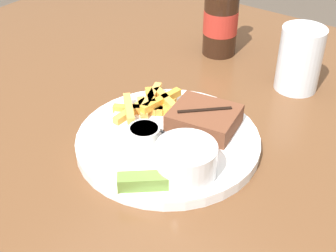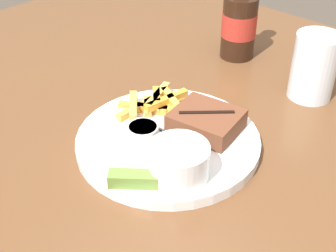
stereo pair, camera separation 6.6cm
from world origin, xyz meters
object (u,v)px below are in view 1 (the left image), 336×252
(beer_bottle, at_px, (221,20))
(drinking_glass, at_px, (300,59))
(coleslaw_cup, at_px, (186,159))
(pickle_spear, at_px, (144,181))
(fork_utensil, at_px, (133,118))
(knife_utensil, at_px, (187,127))
(dinner_plate, at_px, (168,141))
(steak_portion, at_px, (204,119))
(dipping_sauce_cup, at_px, (144,135))

(beer_bottle, relative_size, drinking_glass, 1.73)
(coleslaw_cup, xyz_separation_m, drinking_glass, (0.02, 0.34, 0.01))
(pickle_spear, relative_size, fork_utensil, 0.52)
(fork_utensil, relative_size, beer_bottle, 0.65)
(pickle_spear, xyz_separation_m, knife_utensil, (-0.03, 0.15, -0.01))
(drinking_glass, bearing_deg, fork_utensil, -120.28)
(dinner_plate, height_order, fork_utensil, fork_utensil)
(dinner_plate, distance_m, pickle_spear, 0.12)
(dinner_plate, bearing_deg, fork_utensil, 176.57)
(steak_portion, distance_m, beer_bottle, 0.31)
(coleslaw_cup, relative_size, fork_utensil, 0.63)
(dipping_sauce_cup, xyz_separation_m, fork_utensil, (-0.06, 0.04, -0.02))
(knife_utensil, relative_size, drinking_glass, 1.38)
(dinner_plate, height_order, beer_bottle, beer_bottle)
(coleslaw_cup, relative_size, drinking_glass, 0.71)
(pickle_spear, xyz_separation_m, fork_utensil, (-0.12, 0.12, -0.01))
(steak_portion, bearing_deg, pickle_spear, -86.53)
(drinking_glass, bearing_deg, coleslaw_cup, -93.00)
(steak_portion, bearing_deg, fork_utensil, -154.35)
(dinner_plate, height_order, pickle_spear, pickle_spear)
(fork_utensil, relative_size, drinking_glass, 1.13)
(coleslaw_cup, bearing_deg, knife_utensil, 122.72)
(dinner_plate, distance_m, knife_utensil, 0.04)
(knife_utensil, bearing_deg, fork_utensil, 98.39)
(dipping_sauce_cup, bearing_deg, knife_utensil, 67.78)
(steak_portion, bearing_deg, coleslaw_cup, -70.12)
(fork_utensil, bearing_deg, steak_portion, 29.08)
(dipping_sauce_cup, bearing_deg, dinner_plate, 66.19)
(dipping_sauce_cup, relative_size, knife_utensil, 0.29)
(fork_utensil, bearing_deg, knife_utensil, 22.38)
(dinner_plate, height_order, coleslaw_cup, coleslaw_cup)
(dipping_sauce_cup, bearing_deg, coleslaw_cup, -11.93)
(fork_utensil, xyz_separation_m, drinking_glass, (0.16, 0.28, 0.04))
(steak_portion, xyz_separation_m, beer_bottle, (-0.13, 0.27, 0.04))
(beer_bottle, bearing_deg, knife_utensil, -68.37)
(fork_utensil, xyz_separation_m, knife_utensil, (0.09, 0.03, 0.00))
(steak_portion, distance_m, knife_utensil, 0.03)
(dinner_plate, bearing_deg, knife_utensil, 69.54)
(dinner_plate, distance_m, coleslaw_cup, 0.10)
(dipping_sauce_cup, bearing_deg, fork_utensil, 144.26)
(knife_utensil, bearing_deg, steak_portion, -51.61)
(coleslaw_cup, height_order, knife_utensil, coleslaw_cup)
(pickle_spear, height_order, beer_bottle, beer_bottle)
(pickle_spear, distance_m, beer_bottle, 0.46)
(pickle_spear, bearing_deg, drinking_glass, 83.08)
(dinner_plate, xyz_separation_m, knife_utensil, (0.01, 0.03, 0.01))
(dipping_sauce_cup, bearing_deg, drinking_glass, 71.88)
(coleslaw_cup, bearing_deg, beer_bottle, 114.45)
(dipping_sauce_cup, relative_size, drinking_glass, 0.40)
(pickle_spear, xyz_separation_m, drinking_glass, (0.05, 0.40, 0.03))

